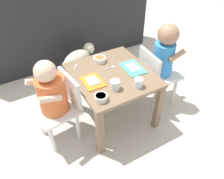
{
  "coord_description": "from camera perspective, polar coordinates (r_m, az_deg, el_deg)",
  "views": [
    {
      "loc": [
        -0.63,
        -1.12,
        1.37
      ],
      "look_at": [
        0.0,
        0.0,
        0.28
      ],
      "focal_mm": 35.26,
      "sensor_mm": 36.0,
      "label": 1
    }
  ],
  "objects": [
    {
      "name": "cereal_bowl_left_side",
      "position": [
        1.71,
        -3.22,
        7.82
      ],
      "size": [
        0.09,
        0.09,
        0.04
      ],
      "color": "white",
      "rests_on": "dining_table"
    },
    {
      "name": "dining_table",
      "position": [
        1.63,
        0.0,
        2.11
      ],
      "size": [
        0.55,
        0.6,
        0.43
      ],
      "color": "#7A6047",
      "rests_on": "ground"
    },
    {
      "name": "seated_child_right",
      "position": [
        1.77,
        12.99,
        8.3
      ],
      "size": [
        0.3,
        0.3,
        0.72
      ],
      "color": "silver",
      "rests_on": "ground"
    },
    {
      "name": "water_cup_right",
      "position": [
        1.44,
        0.79,
        1.1
      ],
      "size": [
        0.06,
        0.06,
        0.06
      ],
      "color": "white",
      "rests_on": "dining_table"
    },
    {
      "name": "spoon_by_right_tray",
      "position": [
        1.64,
        -0.36,
        5.65
      ],
      "size": [
        0.1,
        0.02,
        0.01
      ],
      "color": "silver",
      "rests_on": "dining_table"
    },
    {
      "name": "kitchen_cabinet_back",
      "position": [
        2.46,
        -12.87,
        16.84
      ],
      "size": [
        1.9,
        0.35,
        0.85
      ],
      "primitive_type": "cube",
      "color": "#232326",
      "rests_on": "ground"
    },
    {
      "name": "food_tray_left",
      "position": [
        1.51,
        -5.05,
        2.12
      ],
      "size": [
        0.13,
        0.18,
        0.02
      ],
      "color": "orange",
      "rests_on": "dining_table"
    },
    {
      "name": "food_tray_right",
      "position": [
        1.64,
        5.39,
        5.61
      ],
      "size": [
        0.14,
        0.2,
        0.02
      ],
      "color": "#4CC6BC",
      "rests_on": "dining_table"
    },
    {
      "name": "ground_plane",
      "position": [
        1.88,
        0.0,
        -6.56
      ],
      "size": [
        7.0,
        7.0,
        0.0
      ],
      "primitive_type": "plane",
      "color": "beige"
    },
    {
      "name": "spoon_by_left_tray",
      "position": [
        1.67,
        -9.45,
        5.71
      ],
      "size": [
        0.06,
        0.09,
        0.01
      ],
      "color": "silver",
      "rests_on": "dining_table"
    },
    {
      "name": "dog",
      "position": [
        2.21,
        -8.73,
        7.7
      ],
      "size": [
        0.42,
        0.3,
        0.3
      ],
      "color": "beige",
      "rests_on": "ground"
    },
    {
      "name": "seated_child_left",
      "position": [
        1.48,
        -15.01,
        -0.98
      ],
      "size": [
        0.31,
        0.31,
        0.68
      ],
      "color": "silver",
      "rests_on": "ground"
    },
    {
      "name": "veggie_bowl_near",
      "position": [
        1.36,
        -2.89,
        -2.08
      ],
      "size": [
        0.08,
        0.08,
        0.04
      ],
      "color": "silver",
      "rests_on": "dining_table"
    },
    {
      "name": "water_cup_left",
      "position": [
        1.47,
        6.85,
        1.66
      ],
      "size": [
        0.06,
        0.06,
        0.06
      ],
      "color": "white",
      "rests_on": "dining_table"
    }
  ]
}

